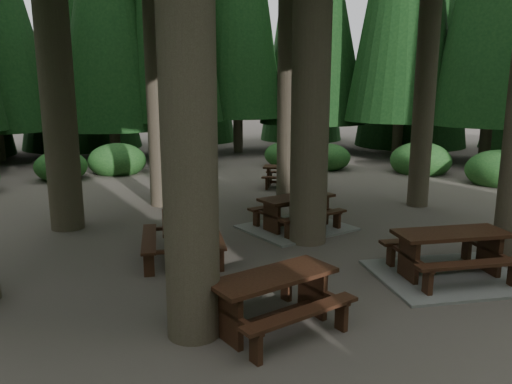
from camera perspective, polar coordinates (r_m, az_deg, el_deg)
name	(u,v)px	position (r m, az deg, el deg)	size (l,w,h in m)	color
ground	(280,248)	(11.04, 2.71, -6.41)	(80.00, 80.00, 0.00)	#4A433C
picnic_table_a	(449,261)	(9.96, 21.20, -7.40)	(3.01, 2.66, 0.89)	gray
picnic_table_b	(182,233)	(10.25, -8.46, -4.69)	(1.96, 2.25, 0.85)	black
picnic_table_c	(296,217)	(12.43, 4.65, -2.92)	(2.81, 2.48, 0.83)	gray
picnic_table_d	(288,173)	(17.45, 3.69, 2.14)	(2.16, 2.05, 0.73)	black
picnic_table_e	(273,293)	(7.41, 1.98, -11.41)	(2.21, 1.93, 0.83)	black
shrub_ring	(293,219)	(11.87, 4.23, -3.08)	(23.86, 24.64, 1.49)	#1B501F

